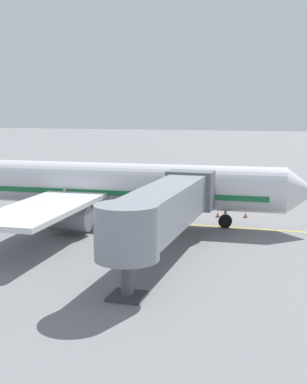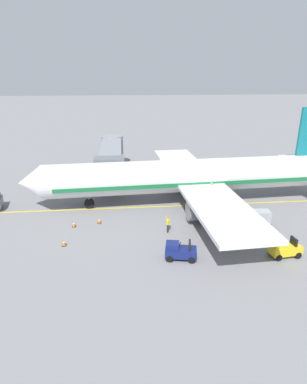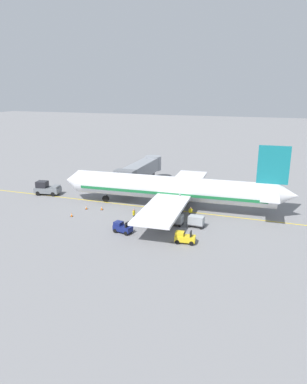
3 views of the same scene
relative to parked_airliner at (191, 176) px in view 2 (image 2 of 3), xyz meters
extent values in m
plane|color=slate|center=(-0.93, 1.15, -3.19)|extent=(400.00, 400.00, 0.00)
cube|color=gold|center=(-0.93, 1.15, -3.18)|extent=(0.24, 80.00, 0.01)
cylinder|color=silver|center=(-0.01, 0.27, 0.10)|extent=(5.41, 32.15, 3.70)
cube|color=#196B38|center=(-0.01, 0.27, -0.36)|extent=(5.31, 29.60, 0.44)
cone|color=silver|center=(-0.94, 17.45, 0.10)|extent=(3.75, 2.59, 3.63)
cube|color=black|center=(-0.84, 15.65, 0.75)|extent=(2.83, 1.25, 0.60)
cube|color=silver|center=(0.04, -0.73, -0.55)|extent=(30.24, 6.80, 0.36)
cylinder|color=gray|center=(-5.50, -0.22, -1.80)|extent=(2.17, 3.30, 2.00)
cylinder|color=gray|center=(5.49, 0.37, -1.80)|extent=(2.17, 3.30, 2.00)
cylinder|color=black|center=(-0.61, 11.46, -2.64)|extent=(0.51, 1.12, 1.10)
cylinder|color=gray|center=(-0.61, 11.46, -1.09)|extent=(0.24, 0.24, 2.00)
cylinder|color=black|center=(-2.20, -1.85, -2.64)|extent=(0.51, 1.12, 1.10)
cylinder|color=gray|center=(-2.20, -1.85, -1.09)|extent=(0.24, 0.24, 2.00)
cylinder|color=black|center=(2.39, -1.60, -2.64)|extent=(0.51, 1.12, 1.10)
cylinder|color=gray|center=(2.39, -1.60, -1.09)|extent=(0.24, 0.24, 2.00)
cube|color=gray|center=(9.08, 9.17, 0.30)|extent=(15.03, 2.80, 2.60)
cube|color=slate|center=(2.36, 9.17, 0.30)|extent=(2.00, 3.50, 2.99)
cylinder|color=gray|center=(16.59, 9.17, 0.30)|extent=(3.36, 3.36, 2.86)
cylinder|color=#4C4C51|center=(16.59, 9.17, -2.09)|extent=(0.70, 0.70, 2.19)
cube|color=#38383A|center=(16.59, 9.17, -3.11)|extent=(1.80, 1.80, 0.16)
cube|color=gold|center=(-12.32, -5.39, -2.56)|extent=(1.47, 2.62, 0.70)
cube|color=gold|center=(-12.40, -4.71, -1.99)|extent=(1.13, 1.16, 0.44)
cube|color=black|center=(-12.25, -6.08, -1.89)|extent=(0.85, 0.25, 0.64)
cylinder|color=black|center=(-12.34, -5.27, -1.91)|extent=(0.11, 0.27, 0.54)
cylinder|color=black|center=(-12.96, -4.58, -2.91)|extent=(0.26, 0.58, 0.56)
cylinder|color=black|center=(-11.88, -4.46, -2.91)|extent=(0.26, 0.58, 0.56)
cylinder|color=black|center=(-12.76, -6.32, -2.91)|extent=(0.26, 0.58, 0.56)
cylinder|color=black|center=(-11.69, -6.20, -2.91)|extent=(0.26, 0.58, 0.56)
cube|color=navy|center=(-11.91, 3.17, -2.56)|extent=(1.67, 2.69, 0.70)
cube|color=navy|center=(-11.78, 3.85, -1.99)|extent=(1.21, 1.23, 0.44)
cube|color=black|center=(-12.05, 2.50, -1.89)|extent=(0.86, 0.32, 0.64)
cylinder|color=black|center=(-11.89, 3.30, -1.91)|extent=(0.13, 0.27, 0.54)
cylinder|color=black|center=(-12.27, 4.14, -2.91)|extent=(0.31, 0.59, 0.56)
cylinder|color=black|center=(-11.21, 3.93, -2.91)|extent=(0.31, 0.59, 0.56)
cylinder|color=black|center=(-12.61, 2.42, -2.91)|extent=(0.31, 0.59, 0.56)
cylinder|color=black|center=(-11.56, 2.21, -2.91)|extent=(0.31, 0.59, 0.56)
cube|color=silver|center=(-5.99, -1.32, -2.56)|extent=(1.27, 2.53, 0.70)
cube|color=silver|center=(-6.01, -0.64, -1.99)|extent=(1.05, 1.08, 0.44)
cube|color=black|center=(-5.97, -2.01, -1.89)|extent=(0.84, 0.18, 0.64)
cylinder|color=black|center=(-5.99, -1.20, -1.91)|extent=(0.09, 0.27, 0.54)
cylinder|color=black|center=(-6.56, -0.46, -2.91)|extent=(0.22, 0.57, 0.56)
cylinder|color=black|center=(-5.48, -0.43, -2.91)|extent=(0.22, 0.57, 0.56)
cylinder|color=black|center=(-6.51, -2.21, -2.91)|extent=(0.22, 0.57, 0.56)
cylinder|color=black|center=(-5.43, -2.18, -2.91)|extent=(0.22, 0.57, 0.56)
cube|color=#4C4C51|center=(-6.95, -2.56, -2.77)|extent=(1.46, 2.29, 0.12)
cube|color=#999EA3|center=(-6.95, -2.56, -2.16)|extent=(1.39, 2.18, 1.10)
cylinder|color=#4C4C51|center=(-6.84, -1.11, -2.78)|extent=(0.12, 0.70, 0.07)
cylinder|color=black|center=(-7.44, -1.69, -3.01)|extent=(0.15, 0.37, 0.36)
cylinder|color=black|center=(-6.34, -1.78, -3.01)|extent=(0.15, 0.37, 0.36)
cylinder|color=black|center=(-7.57, -3.34, -3.01)|extent=(0.15, 0.37, 0.36)
cylinder|color=black|center=(-6.46, -3.42, -3.01)|extent=(0.15, 0.37, 0.36)
cube|color=#4C4C51|center=(-6.68, -5.48, -2.77)|extent=(1.46, 2.29, 0.12)
cube|color=#999EA3|center=(-6.68, -5.48, -2.16)|extent=(1.39, 2.18, 1.10)
cylinder|color=#4C4C51|center=(-6.57, -4.03, -2.78)|extent=(0.12, 0.70, 0.07)
cylinder|color=black|center=(-7.17, -4.62, -3.01)|extent=(0.15, 0.37, 0.36)
cylinder|color=black|center=(-6.06, -4.70, -3.01)|extent=(0.15, 0.37, 0.36)
cylinder|color=black|center=(-7.29, -6.26, -3.01)|extent=(0.15, 0.37, 0.36)
cylinder|color=black|center=(-6.19, -6.34, -3.01)|extent=(0.15, 0.37, 0.36)
cylinder|color=#232328|center=(-9.39, -2.40, -2.76)|extent=(0.15, 0.15, 0.85)
cylinder|color=#232328|center=(-9.29, -2.22, -2.76)|extent=(0.15, 0.15, 0.85)
cube|color=orange|center=(-9.34, -2.31, -2.04)|extent=(0.39, 0.45, 0.60)
cylinder|color=orange|center=(-9.46, -2.53, -2.09)|extent=(0.18, 0.24, 0.57)
cylinder|color=orange|center=(-9.22, -2.09, -2.09)|extent=(0.18, 0.24, 0.57)
sphere|color=#997051|center=(-9.34, -2.31, -1.61)|extent=(0.22, 0.22, 0.22)
cube|color=red|center=(-9.34, -2.31, -1.59)|extent=(0.19, 0.27, 0.10)
cylinder|color=#232328|center=(-3.44, -3.95, -2.76)|extent=(0.15, 0.15, 0.85)
cylinder|color=#232328|center=(-3.53, -3.77, -2.76)|extent=(0.15, 0.15, 0.85)
cube|color=yellow|center=(-3.48, -3.86, -2.04)|extent=(0.38, 0.45, 0.60)
cylinder|color=yellow|center=(-3.37, -4.09, -2.09)|extent=(0.18, 0.24, 0.57)
cylinder|color=yellow|center=(-3.59, -3.64, -2.09)|extent=(0.18, 0.24, 0.57)
sphere|color=tan|center=(-3.48, -3.86, -1.61)|extent=(0.22, 0.22, 0.22)
cube|color=red|center=(-3.48, -3.86, -1.59)|extent=(0.19, 0.27, 0.10)
cylinder|color=#232328|center=(-7.26, 3.59, -2.76)|extent=(0.15, 0.15, 0.85)
cylinder|color=#232328|center=(-7.06, 3.58, -2.76)|extent=(0.15, 0.15, 0.85)
cube|color=yellow|center=(-7.16, 3.58, -2.04)|extent=(0.40, 0.27, 0.60)
cylinder|color=yellow|center=(-7.41, 3.60, -2.09)|extent=(0.23, 0.11, 0.57)
cylinder|color=yellow|center=(-6.91, 3.57, -2.09)|extent=(0.23, 0.11, 0.57)
sphere|color=tan|center=(-7.16, 3.58, -1.61)|extent=(0.22, 0.22, 0.22)
cube|color=red|center=(-7.16, 3.58, -1.59)|extent=(0.27, 0.10, 0.10)
cube|color=black|center=(-4.60, 10.14, -3.17)|extent=(0.36, 0.36, 0.04)
cone|color=orange|center=(-4.60, 10.14, -2.87)|extent=(0.30, 0.30, 0.55)
cylinder|color=white|center=(-4.60, 10.14, -2.84)|extent=(0.21, 0.21, 0.06)
cube|color=black|center=(-5.16, 12.56, -3.17)|extent=(0.36, 0.36, 0.04)
cone|color=orange|center=(-5.16, 12.56, -2.87)|extent=(0.30, 0.30, 0.55)
cylinder|color=white|center=(-5.16, 12.56, -2.84)|extent=(0.21, 0.21, 0.06)
cube|color=black|center=(-8.84, 12.93, -3.17)|extent=(0.36, 0.36, 0.04)
cone|color=orange|center=(-8.84, 12.93, -2.87)|extent=(0.30, 0.30, 0.55)
cylinder|color=white|center=(-8.84, 12.93, -2.84)|extent=(0.21, 0.21, 0.06)
camera|label=1|loc=(39.97, 17.84, 6.42)|focal=47.19mm
camera|label=2|loc=(-34.03, 7.53, 10.92)|focal=29.92mm
camera|label=3|loc=(-51.57, -15.30, 15.13)|focal=33.25mm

